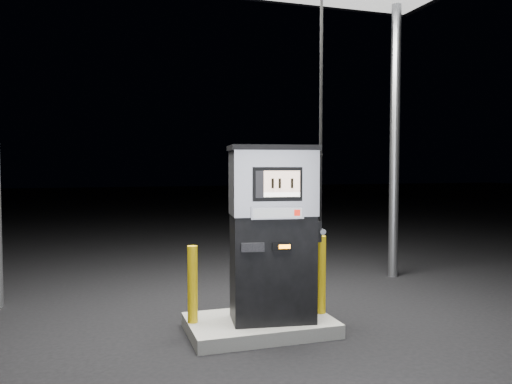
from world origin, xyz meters
name	(u,v)px	position (x,y,z in m)	size (l,w,h in m)	color
ground	(260,332)	(0.00, 0.00, 0.00)	(80.00, 80.00, 0.00)	black
pump_island	(260,325)	(0.00, 0.00, 0.07)	(1.60, 1.00, 0.15)	slate
fuel_dispenser	(273,231)	(0.12, -0.09, 1.14)	(1.10, 0.70, 3.99)	black
bollard_left	(193,284)	(-0.74, 0.10, 0.57)	(0.11, 0.11, 0.84)	gold
bollard_right	(321,275)	(0.74, 0.00, 0.60)	(0.12, 0.12, 0.90)	gold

